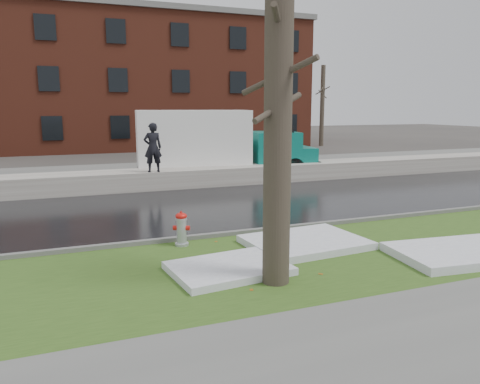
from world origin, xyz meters
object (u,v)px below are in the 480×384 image
object	(u,v)px
tree	(278,111)
box_truck	(215,143)
worker	(153,148)
fire_hydrant	(181,227)

from	to	relation	value
tree	box_truck	world-z (taller)	tree
tree	worker	size ratio (longest dim) A/B	3.29
fire_hydrant	tree	size ratio (longest dim) A/B	0.13
fire_hydrant	box_truck	bearing A→B (deg)	92.17
box_truck	fire_hydrant	bearing A→B (deg)	-105.62
worker	tree	bearing A→B (deg)	91.96
box_truck	worker	xyz separation A→B (m)	(-3.13, -1.92, 0.06)
tree	fire_hydrant	bearing A→B (deg)	109.77
fire_hydrant	tree	world-z (taller)	tree
fire_hydrant	worker	size ratio (longest dim) A/B	0.43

